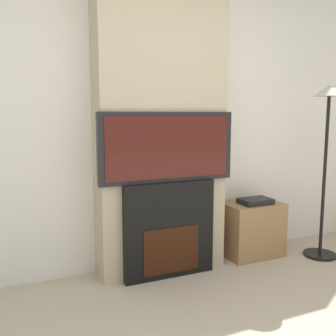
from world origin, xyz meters
TOP-DOWN VIEW (x-y plane):
  - wall_back at (0.00, 2.03)m, footprint 6.00×0.06m
  - chimney_breast at (0.00, 1.85)m, footprint 1.09×0.30m
  - fireplace at (0.00, 1.70)m, footprint 0.78×0.15m
  - television at (0.00, 1.70)m, footprint 1.14×0.07m
  - floor_lamp at (1.50, 1.52)m, footprint 0.30×0.30m
  - media_stand at (0.91, 1.80)m, footprint 0.54×0.36m

SIDE VIEW (x-z plane):
  - media_stand at x=0.91m, z-range -0.02..0.54m
  - fireplace at x=0.00m, z-range 0.00..0.79m
  - television at x=0.00m, z-range 0.80..1.36m
  - floor_lamp at x=1.50m, z-range 0.36..1.96m
  - wall_back at x=0.00m, z-range 0.00..2.70m
  - chimney_breast at x=0.00m, z-range 0.00..2.70m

